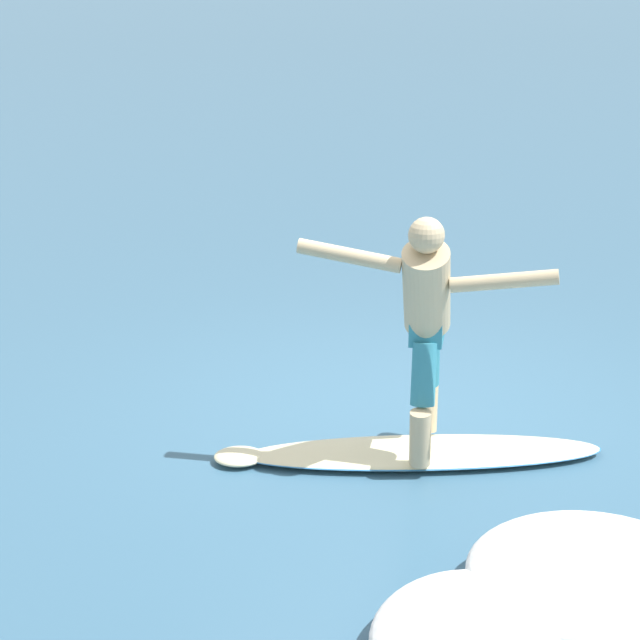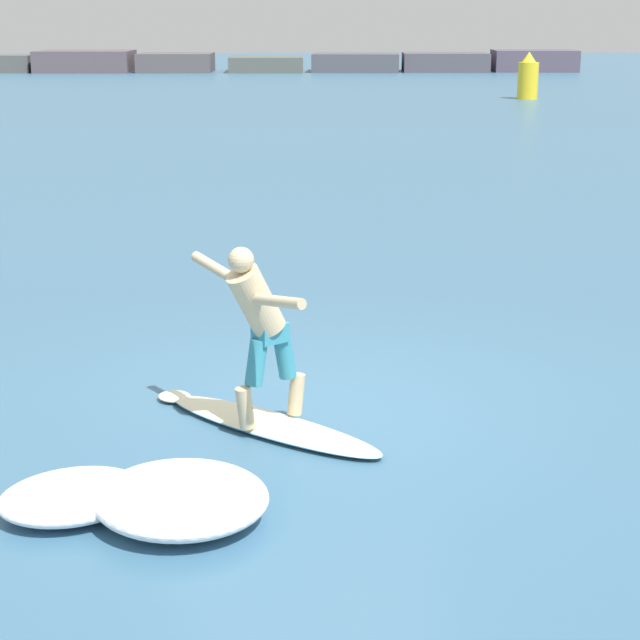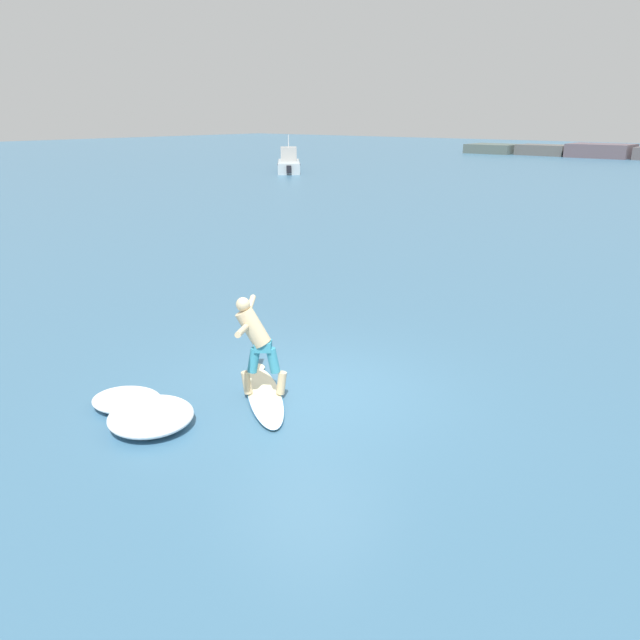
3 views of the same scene
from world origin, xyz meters
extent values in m
plane|color=#3A6584|center=(0.00, 0.00, 0.00)|extent=(200.00, 200.00, 0.00)
cube|color=#564A51|center=(-13.59, 62.00, 0.67)|extent=(5.97, 4.69, 1.34)
cube|color=#554E50|center=(-7.78, 62.00, 0.59)|extent=(4.76, 4.20, 1.17)
cube|color=#535751|center=(-1.96, 62.00, 0.48)|extent=(4.75, 4.74, 0.96)
cube|color=#4D4E54|center=(3.86, 62.00, 0.58)|extent=(5.84, 4.74, 1.15)
cube|color=#504C54|center=(9.67, 62.00, 0.59)|extent=(5.68, 4.41, 1.18)
cube|color=#554A5A|center=(15.49, 62.00, 0.68)|extent=(5.55, 4.18, 1.35)
ellipsoid|color=beige|center=(-0.41, -0.62, 0.04)|extent=(2.09, 1.84, 0.08)
ellipsoid|color=beige|center=(-1.32, 0.12, 0.04)|extent=(0.43, 0.42, 0.07)
ellipsoid|color=#2870B2|center=(-0.41, -0.62, 0.04)|extent=(2.11, 1.86, 0.04)
cone|color=black|center=(0.31, -1.21, -0.06)|extent=(0.07, 0.07, 0.14)
cone|color=black|center=(0.28, -1.00, -0.06)|extent=(0.07, 0.07, 0.14)
cone|color=black|center=(0.10, -1.22, -0.06)|extent=(0.07, 0.07, 0.14)
cylinder|color=#C8B188|center=(-0.63, -0.78, 0.26)|extent=(0.22, 0.21, 0.37)
cylinder|color=teal|center=(-0.53, -0.71, 0.63)|extent=(0.26, 0.25, 0.41)
cylinder|color=#C8B188|center=(-0.20, -0.45, 0.26)|extent=(0.22, 0.21, 0.37)
cylinder|color=teal|center=(-0.30, -0.53, 0.63)|extent=(0.26, 0.25, 0.41)
cube|color=teal|center=(-0.41, -0.62, 0.86)|extent=(0.33, 0.32, 0.16)
cylinder|color=#C8B188|center=(-0.52, -0.70, 1.16)|extent=(0.59, 0.54, 0.65)
sphere|color=#C8B188|center=(-0.63, -0.79, 1.52)|extent=(0.21, 0.21, 0.21)
cylinder|color=#C8B188|center=(-0.33, -1.12, 1.26)|extent=(0.45, 0.55, 0.20)
cylinder|color=#C8B188|center=(-0.87, -0.41, 1.37)|extent=(0.45, 0.55, 0.19)
cylinder|color=yellow|center=(9.87, 37.50, 0.77)|extent=(0.87, 0.87, 1.54)
cone|color=yellow|center=(9.87, 37.50, 1.76)|extent=(0.61, 0.61, 0.44)
ellipsoid|color=white|center=(-1.01, -2.29, 0.16)|extent=(1.72, 1.71, 0.31)
ellipsoid|color=white|center=(-1.79, -2.16, 0.12)|extent=(1.32, 1.23, 0.24)
camera|label=1|loc=(-5.03, -4.76, 2.96)|focal=60.00mm
camera|label=2|loc=(-0.21, -9.14, 3.39)|focal=60.00mm
camera|label=3|loc=(5.85, -6.90, 4.20)|focal=35.00mm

